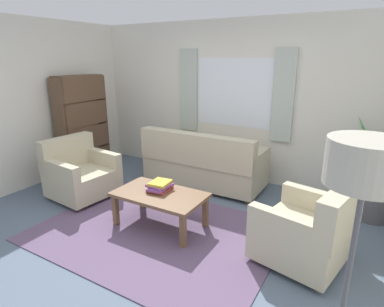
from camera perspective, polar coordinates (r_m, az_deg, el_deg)
ground_plane at (r=3.94m, az=-6.41°, el=-13.89°), size 6.24×6.24×0.00m
wall_back at (r=5.41m, az=7.65°, el=9.24°), size 5.32×0.12×2.60m
wall_left at (r=5.48m, az=-30.10°, el=7.22°), size 0.12×4.40×2.60m
window_with_curtains at (r=5.31m, az=7.36°, el=10.75°), size 1.98×0.07×1.40m
area_rug at (r=3.94m, az=-6.42°, el=-13.82°), size 2.79×2.03×0.01m
couch at (r=5.08m, az=1.91°, el=-1.94°), size 1.90×0.82×0.92m
armchair_left at (r=4.99m, az=-19.52°, el=-3.45°), size 0.89×0.91×0.88m
armchair_right at (r=3.45m, az=20.29°, el=-12.92°), size 0.98×0.99×0.88m
coffee_table at (r=3.90m, az=-5.81°, el=-7.88°), size 1.10×0.64×0.44m
book_stack_on_table at (r=3.94m, az=-5.79°, el=-5.82°), size 0.28×0.32×0.11m
potted_plant at (r=4.63m, az=30.32°, el=-4.14°), size 0.95×1.11×1.30m
bookshelf at (r=5.92m, az=-18.78°, el=5.11°), size 0.30×0.94×1.72m
standing_lamp at (r=1.82m, az=28.52°, el=-4.64°), size 0.40×0.40×1.64m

